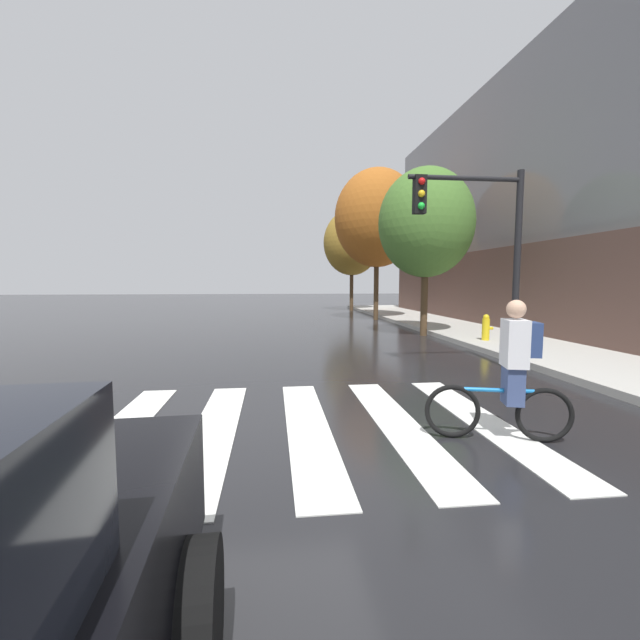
{
  "coord_description": "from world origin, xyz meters",
  "views": [
    {
      "loc": [
        -0.05,
        -5.24,
        1.9
      ],
      "look_at": [
        0.83,
        2.36,
        1.19
      ],
      "focal_mm": 23.19,
      "sensor_mm": 36.0,
      "label": 1
    }
  ],
  "objects_px": {
    "traffic_light_near": "(481,235)",
    "street_tree_mid": "(377,218)",
    "street_tree_near": "(426,223)",
    "street_tree_far": "(352,243)",
    "fire_hydrant": "(486,328)",
    "cyclist": "(511,371)"
  },
  "relations": [
    {
      "from": "traffic_light_near",
      "to": "street_tree_mid",
      "type": "bearing_deg",
      "value": 85.98
    },
    {
      "from": "street_tree_near",
      "to": "street_tree_mid",
      "type": "height_order",
      "value": "street_tree_mid"
    },
    {
      "from": "fire_hydrant",
      "to": "street_tree_near",
      "type": "distance_m",
      "value": 4.24
    },
    {
      "from": "cyclist",
      "to": "street_tree_far",
      "type": "distance_m",
      "value": 22.71
    },
    {
      "from": "traffic_light_near",
      "to": "street_tree_near",
      "type": "relative_size",
      "value": 0.72
    },
    {
      "from": "street_tree_mid",
      "to": "fire_hydrant",
      "type": "bearing_deg",
      "value": -81.93
    },
    {
      "from": "fire_hydrant",
      "to": "street_tree_mid",
      "type": "xyz_separation_m",
      "value": [
        -1.21,
        8.52,
        4.47
      ]
    },
    {
      "from": "fire_hydrant",
      "to": "street_tree_mid",
      "type": "relative_size",
      "value": 0.11
    },
    {
      "from": "cyclist",
      "to": "traffic_light_near",
      "type": "bearing_deg",
      "value": 67.84
    },
    {
      "from": "street_tree_mid",
      "to": "traffic_light_near",
      "type": "bearing_deg",
      "value": -94.02
    },
    {
      "from": "street_tree_near",
      "to": "street_tree_far",
      "type": "distance_m",
      "value": 12.85
    },
    {
      "from": "cyclist",
      "to": "street_tree_near",
      "type": "height_order",
      "value": "street_tree_near"
    },
    {
      "from": "traffic_light_near",
      "to": "street_tree_near",
      "type": "height_order",
      "value": "street_tree_near"
    },
    {
      "from": "cyclist",
      "to": "street_tree_far",
      "type": "relative_size",
      "value": 0.26
    },
    {
      "from": "traffic_light_near",
      "to": "cyclist",
      "type": "bearing_deg",
      "value": -112.16
    },
    {
      "from": "street_tree_near",
      "to": "street_tree_mid",
      "type": "relative_size",
      "value": 0.78
    },
    {
      "from": "cyclist",
      "to": "fire_hydrant",
      "type": "distance_m",
      "value": 7.97
    },
    {
      "from": "street_tree_near",
      "to": "traffic_light_near",
      "type": "bearing_deg",
      "value": -99.77
    },
    {
      "from": "street_tree_near",
      "to": "street_tree_far",
      "type": "xyz_separation_m",
      "value": [
        -0.11,
        12.84,
        0.51
      ]
    },
    {
      "from": "traffic_light_near",
      "to": "fire_hydrant",
      "type": "height_order",
      "value": "traffic_light_near"
    },
    {
      "from": "fire_hydrant",
      "to": "street_tree_far",
      "type": "distance_m",
      "value": 15.7
    },
    {
      "from": "traffic_light_near",
      "to": "street_tree_mid",
      "type": "distance_m",
      "value": 12.14
    }
  ]
}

